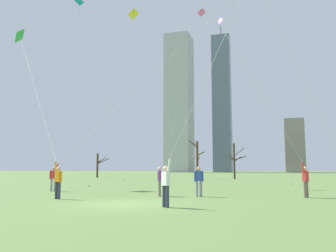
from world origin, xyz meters
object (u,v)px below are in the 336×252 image
bystander_strolling_midfield (160,180)px  distant_kite_drifting_left_pink (197,32)px  kite_flyer_midfield_center_orange (190,127)px  bare_tree_far_right_edge (98,164)px  distant_kite_low_near_trees_teal (83,16)px  kite_flyer_foreground_left_green (44,125)px  bare_tree_center (235,160)px  bystander_watching_nearby (199,180)px  kite_flyer_foreground_right_white (280,135)px  distant_kite_high_overhead_yellow (130,27)px  distant_kite_drifting_right_purple (226,34)px  bare_tree_leftmost (197,158)px  kite_flyer_midfield_right_red (103,128)px  kite_flyer_midfield_left_blue (305,95)px

bystander_strolling_midfield → distant_kite_drifting_left_pink: (-1.19, 14.43, 14.28)m
kite_flyer_midfield_center_orange → bare_tree_far_right_edge: 49.84m
kite_flyer_midfield_center_orange → distant_kite_low_near_trees_teal: 33.66m
bystander_strolling_midfield → kite_flyer_midfield_center_orange: bearing=-61.0°
kite_flyer_foreground_left_green → bare_tree_center: kite_flyer_foreground_left_green is taller
bystander_watching_nearby → bystander_strolling_midfield: bearing=-169.8°
kite_flyer_foreground_right_white → bare_tree_center: bearing=101.3°
distant_kite_high_overhead_yellow → distant_kite_drifting_left_pink: 6.90m
distant_kite_drifting_right_purple → distant_kite_high_overhead_yellow: bearing=-124.3°
bare_tree_center → distant_kite_low_near_trees_teal: bearing=-131.7°
kite_flyer_foreground_right_white → kite_flyer_midfield_center_orange: bearing=-115.9°
bare_tree_leftmost → kite_flyer_midfield_center_orange: bearing=-77.0°
kite_flyer_midfield_right_red → distant_kite_drifting_left_pink: 16.03m
kite_flyer_midfield_left_blue → distant_kite_high_overhead_yellow: 24.04m
bystander_strolling_midfield → bystander_watching_nearby: bearing=10.2°
kite_flyer_midfield_center_orange → bare_tree_far_right_edge: (-27.29, 41.69, -0.75)m
kite_flyer_midfield_right_red → kite_flyer_midfield_center_orange: bearing=-46.8°
kite_flyer_foreground_right_white → bystander_watching_nearby: 4.90m
kite_flyer_foreground_right_white → bystander_strolling_midfield: (-6.42, -0.55, -2.36)m
kite_flyer_midfield_center_orange → distant_kite_high_overhead_yellow: (-9.83, 16.04, 11.57)m
kite_flyer_midfield_center_orange → distant_kite_drifting_left_pink: bearing=102.4°
kite_flyer_midfield_right_red → bystander_watching_nearby: 8.87m
kite_flyer_foreground_right_white → bare_tree_far_right_edge: kite_flyer_foreground_right_white is taller
bare_tree_center → bare_tree_far_right_edge: bare_tree_center is taller
kite_flyer_midfield_center_orange → bare_tree_leftmost: 40.53m
kite_flyer_foreground_left_green → distant_kite_high_overhead_yellow: bearing=87.9°
kite_flyer_midfield_left_blue → kite_flyer_foreground_left_green: (-14.25, 5.25, 0.16)m
kite_flyer_midfield_right_red → bare_tree_leftmost: 30.19m
bystander_strolling_midfield → distant_kite_drifting_right_purple: distant_kite_drifting_right_purple is taller
kite_flyer_midfield_right_red → bare_tree_center: (5.24, 30.33, -1.60)m
kite_flyer_midfield_center_orange → bystander_strolling_midfield: kite_flyer_midfield_center_orange is taller
distant_kite_drifting_right_purple → distant_kite_drifting_left_pink: (-1.99, -6.46, -1.94)m
distant_kite_low_near_trees_teal → kite_flyer_midfield_left_blue: bearing=-44.8°
kite_flyer_midfield_right_red → bare_tree_far_right_edge: (-18.55, 32.37, -2.04)m
distant_kite_drifting_left_pink → bare_tree_leftmost: bearing=103.6°
kite_flyer_midfield_center_orange → bystander_watching_nearby: (-1.15, 6.31, -2.16)m
distant_kite_drifting_right_purple → distant_kite_drifting_left_pink: 7.03m
kite_flyer_foreground_right_white → bare_tree_center: size_ratio=2.75×
distant_kite_drifting_left_pink → distant_kite_high_overhead_yellow: bearing=-141.2°
distant_kite_drifting_right_purple → distant_kite_low_near_trees_teal: bearing=-164.7°
kite_flyer_foreground_right_white → kite_flyer_foreground_left_green: size_ratio=1.06×
bystander_watching_nearby → bystander_strolling_midfield: size_ratio=1.00×
kite_flyer_midfield_right_red → distant_kite_drifting_right_purple: (6.26, 17.49, 12.76)m
distant_kite_high_overhead_yellow → kite_flyer_foreground_right_white: bearing=-36.4°
kite_flyer_midfield_center_orange → bare_tree_leftmost: kite_flyer_midfield_center_orange is taller
bare_tree_far_right_edge → bare_tree_center: bearing=-4.9°
kite_flyer_midfield_right_red → kite_flyer_foreground_right_white: 12.27m
kite_flyer_midfield_left_blue → distant_kite_high_overhead_yellow: (-13.83, 16.48, 10.73)m
kite_flyer_midfield_right_red → bystander_watching_nearby: size_ratio=11.02×
distant_kite_low_near_trees_teal → bare_tree_leftmost: bearing=60.3°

